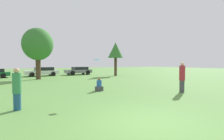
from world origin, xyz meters
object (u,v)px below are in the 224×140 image
at_px(person_catcher, 182,77).
at_px(parked_car_white, 42,71).
at_px(tree_2, 116,51).
at_px(person_thrower, 17,89).
at_px(bystander_sitting, 99,86).
at_px(frisbee, 97,60).
at_px(parked_car_grey, 79,70).
at_px(tree_1, 38,45).

xyz_separation_m(person_catcher, parked_car_white, (-5.47, 19.35, -0.31)).
xyz_separation_m(person_catcher, tree_2, (3.86, 14.01, 2.73)).
height_order(person_thrower, bystander_sitting, person_thrower).
bearing_deg(frisbee, person_catcher, -9.28).
height_order(parked_car_white, parked_car_grey, parked_car_white).
distance_m(person_thrower, tree_1, 13.95).
height_order(frisbee, tree_2, tree_2).
distance_m(frisbee, parked_car_grey, 19.12).
height_order(frisbee, bystander_sitting, frisbee).
bearing_deg(tree_2, tree_1, 178.80).
bearing_deg(parked_car_grey, tree_1, 33.60).
bearing_deg(frisbee, person_thrower, -179.48).
relative_size(person_thrower, tree_1, 0.29).
bearing_deg(tree_2, person_thrower, -134.86).
bearing_deg(person_catcher, parked_car_grey, -84.53).
bearing_deg(bystander_sitting, parked_car_white, 94.25).
relative_size(person_catcher, tree_2, 0.40).
height_order(person_catcher, parked_car_grey, person_catcher).
bearing_deg(person_catcher, frisbee, -3.79).
bearing_deg(parked_car_white, parked_car_grey, 175.15).
bearing_deg(parked_car_white, frisbee, 86.90).
bearing_deg(person_thrower, person_catcher, 0.00).
relative_size(person_thrower, frisbee, 6.38).
bearing_deg(frisbee, parked_car_grey, 72.86).
bearing_deg(parked_car_grey, person_catcher, 87.32).
relative_size(person_catcher, frisbee, 7.30).
xyz_separation_m(bystander_sitting, parked_car_grey, (4.29, 15.81, 0.32)).
xyz_separation_m(tree_1, tree_2, (10.54, -0.22, -0.31)).
distance_m(tree_1, tree_2, 10.55).
bearing_deg(bystander_sitting, tree_1, 102.43).
xyz_separation_m(bystander_sitting, tree_2, (8.14, 10.69, 3.36)).
relative_size(bystander_sitting, parked_car_white, 0.20).
relative_size(frisbee, parked_car_white, 0.06).
bearing_deg(bystander_sitting, frisbee, -118.94).
xyz_separation_m(person_catcher, frisbee, (-5.61, 0.92, 1.09)).
relative_size(person_catcher, parked_car_grey, 0.46).
distance_m(person_thrower, frisbee, 3.79).
bearing_deg(tree_2, parked_car_grey, 126.93).
xyz_separation_m(person_thrower, tree_2, (13.06, 13.13, 2.86)).
height_order(bystander_sitting, parked_car_white, parked_car_white).
xyz_separation_m(tree_1, parked_car_white, (1.21, 5.12, -3.35)).
height_order(tree_2, parked_car_white, tree_2).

